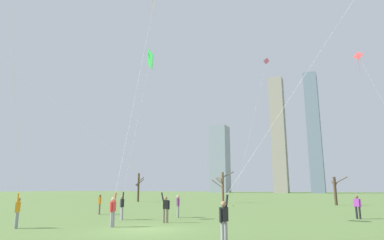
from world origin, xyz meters
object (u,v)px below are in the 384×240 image
at_px(bystander_strolling_midfield, 100,203).
at_px(bystander_watching_nearby, 178,205).
at_px(kite_flyer_foreground_left_blue, 253,171).
at_px(bystander_far_off_by_trees, 357,206).
at_px(kite_flyer_foreground_right_white, 16,151).
at_px(bare_tree_leftmost, 335,190).
at_px(distant_kite_low_near_trees_pink, 264,72).
at_px(distant_kite_high_overhead_red, 364,66).
at_px(kite_flyer_far_back_green, 128,175).
at_px(bare_tree_rightmost, 223,185).
at_px(kite_flyer_midfield_center_teal, 133,179).
at_px(bare_tree_right_of_center, 138,186).
at_px(kite_flyer_midfield_left_orange, 127,139).

bearing_deg(bystander_strolling_midfield, bystander_watching_nearby, -0.05).
relative_size(kite_flyer_foreground_left_blue, bystander_far_off_by_trees, 10.77).
relative_size(kite_flyer_foreground_right_white, bare_tree_leftmost, 4.05).
bearing_deg(distant_kite_low_near_trees_pink, distant_kite_high_overhead_red, -36.88).
relative_size(bystander_watching_nearby, distant_kite_low_near_trees_pink, 0.08).
height_order(kite_flyer_far_back_green, kite_flyer_foreground_right_white, kite_flyer_foreground_right_white).
bearing_deg(distant_kite_low_near_trees_pink, bare_tree_rightmost, 164.46).
xyz_separation_m(kite_flyer_foreground_right_white, kite_flyer_foreground_left_blue, (11.41, 2.69, -1.10)).
bearing_deg(bare_tree_leftmost, distant_kite_low_near_trees_pink, -171.36).
bearing_deg(kite_flyer_foreground_right_white, kite_flyer_midfield_center_teal, 67.88).
xyz_separation_m(bystander_watching_nearby, bare_tree_right_of_center, (-18.89, 23.34, 1.53)).
bearing_deg(bystander_watching_nearby, kite_flyer_foreground_right_white, -108.35).
distance_m(kite_flyer_foreground_left_blue, distant_kite_high_overhead_red, 26.02).
bearing_deg(kite_flyer_midfield_center_teal, bystander_watching_nearby, 77.47).
relative_size(kite_flyer_midfield_center_teal, kite_flyer_foreground_right_white, 1.03).
xyz_separation_m(kite_flyer_midfield_center_teal, bare_tree_right_of_center, (-17.90, 27.82, -0.28)).
height_order(kite_flyer_midfield_left_orange, distant_kite_high_overhead_red, kite_flyer_midfield_left_orange).
relative_size(kite_flyer_foreground_left_blue, bare_tree_leftmost, 4.83).
relative_size(bystander_far_off_by_trees, distant_kite_high_overhead_red, 0.10).
bearing_deg(distant_kite_high_overhead_red, bystander_far_off_by_trees, -102.99).
distance_m(kite_flyer_foreground_right_white, bare_tree_right_of_center, 37.63).
height_order(kite_flyer_foreground_right_white, bystander_strolling_midfield, kite_flyer_foreground_right_white).
distance_m(kite_flyer_far_back_green, bare_tree_right_of_center, 31.60).
bearing_deg(bystander_watching_nearby, distant_kite_low_near_trees_pink, 84.27).
distance_m(kite_flyer_foreground_right_white, kite_flyer_midfield_left_orange, 6.75).
xyz_separation_m(bystander_watching_nearby, distant_kite_high_overhead_red, (14.36, 13.96, 13.60)).
xyz_separation_m(distant_kite_low_near_trees_pink, bare_tree_leftmost, (8.18, 1.24, -16.81)).
height_order(bystander_watching_nearby, bare_tree_leftmost, bare_tree_leftmost).
height_order(kite_flyer_midfield_center_teal, bystander_watching_nearby, kite_flyer_midfield_center_teal).
relative_size(kite_flyer_midfield_left_orange, bare_tree_leftmost, 5.96).
height_order(bystander_far_off_by_trees, bare_tree_rightmost, bare_tree_rightmost).
height_order(kite_flyer_midfield_left_orange, bystander_watching_nearby, kite_flyer_midfield_left_orange).
bearing_deg(kite_flyer_midfield_left_orange, bystander_strolling_midfield, 140.85).
relative_size(kite_flyer_midfield_center_teal, bare_tree_right_of_center, 3.32).
distance_m(bystander_watching_nearby, bare_tree_rightmost, 25.62).
relative_size(distant_kite_high_overhead_red, distant_kite_low_near_trees_pink, 0.77).
bearing_deg(kite_flyer_far_back_green, kite_flyer_midfield_left_orange, -60.39).
bearing_deg(bystander_far_off_by_trees, bare_tree_rightmost, 129.51).
bearing_deg(bare_tree_right_of_center, distant_kite_high_overhead_red, -15.75).
height_order(distant_kite_high_overhead_red, bare_tree_right_of_center, distant_kite_high_overhead_red).
distance_m(kite_flyer_midfield_center_teal, kite_flyer_foreground_left_blue, 9.56).
xyz_separation_m(kite_flyer_foreground_right_white, bystander_strolling_midfield, (-3.64, 11.04, -3.05)).
xyz_separation_m(distant_kite_high_overhead_red, bare_tree_rightmost, (-19.43, 11.09, -11.97)).
bearing_deg(bystander_far_off_by_trees, kite_flyer_far_back_green, -151.69).
relative_size(kite_flyer_foreground_right_white, bystander_far_off_by_trees, 9.04).
bearing_deg(bystander_strolling_midfield, kite_flyer_far_back_green, -33.88).
xyz_separation_m(kite_flyer_foreground_left_blue, bare_tree_right_of_center, (-26.64, 31.68, -0.42)).
bearing_deg(bystander_strolling_midfield, bare_tree_leftmost, 53.73).
bearing_deg(kite_flyer_midfield_left_orange, bare_tree_right_of_center, 121.89).
bearing_deg(kite_flyer_far_back_green, bare_tree_right_of_center, 122.00).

